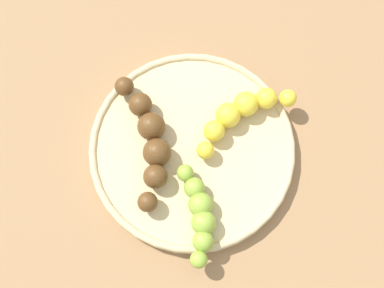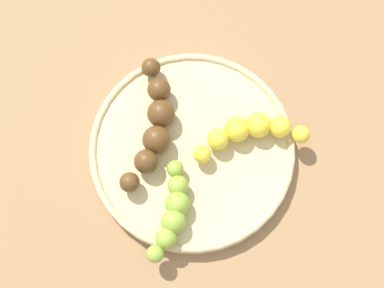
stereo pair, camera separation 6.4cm
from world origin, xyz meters
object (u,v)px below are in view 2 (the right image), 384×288
(fruit_bowl, at_px, (192,149))
(banana_green, at_px, (173,212))
(banana_yellow, at_px, (249,132))
(banana_overripe, at_px, (154,125))

(fruit_bowl, height_order, banana_green, banana_green)
(banana_green, distance_m, banana_yellow, 0.14)
(fruit_bowl, distance_m, banana_overripe, 0.06)
(fruit_bowl, distance_m, banana_green, 0.09)
(banana_overripe, xyz_separation_m, banana_yellow, (-0.12, -0.01, -0.00))
(fruit_bowl, xyz_separation_m, banana_overripe, (0.05, -0.02, 0.03))
(fruit_bowl, relative_size, banana_overripe, 1.49)
(banana_overripe, relative_size, banana_green, 1.41)
(banana_overripe, relative_size, banana_yellow, 1.25)
(fruit_bowl, height_order, banana_yellow, banana_yellow)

